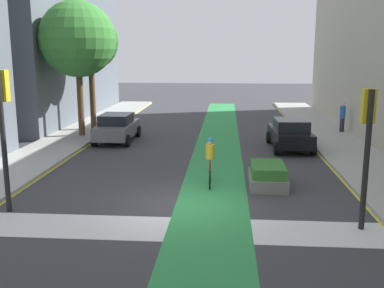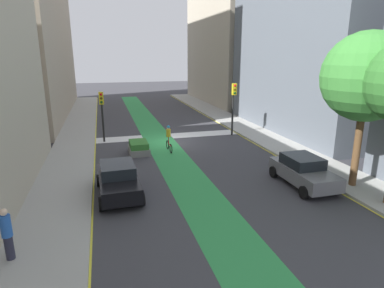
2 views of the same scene
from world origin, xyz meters
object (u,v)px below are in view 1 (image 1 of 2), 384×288
object	(u,v)px
street_tree_near	(77,39)
street_tree_far	(90,42)
car_black_right_far	(290,134)
cyclist_in_lane	(210,160)
traffic_signal_near_left	(3,114)
median_planter	(268,176)
traffic_signal_near_right	(367,132)
car_grey_left_far	(117,127)
pedestrian_sidewalk_right_a	(342,117)

from	to	relation	value
street_tree_near	street_tree_far	world-z (taller)	street_tree_near
car_black_right_far	cyclist_in_lane	distance (m)	7.89
traffic_signal_near_left	median_planter	world-z (taller)	traffic_signal_near_left
traffic_signal_near_right	car_grey_left_far	distance (m)	15.69
traffic_signal_near_left	car_grey_left_far	distance (m)	11.60
car_black_right_far	pedestrian_sidewalk_right_a	world-z (taller)	pedestrian_sidewalk_right_a
traffic_signal_near_left	cyclist_in_lane	distance (m)	7.29
traffic_signal_near_right	pedestrian_sidewalk_right_a	size ratio (longest dim) A/B	2.18
pedestrian_sidewalk_right_a	street_tree_far	world-z (taller)	street_tree_far
pedestrian_sidewalk_right_a	street_tree_far	size ratio (longest dim) A/B	0.25
car_black_right_far	cyclist_in_lane	size ratio (longest dim) A/B	2.30
cyclist_in_lane	street_tree_far	xyz separation A→B (m)	(-7.83, 11.37, 4.57)
traffic_signal_near_right	street_tree_near	size ratio (longest dim) A/B	0.52
traffic_signal_near_right	car_black_right_far	xyz separation A→B (m)	(-0.55, 10.66, -1.98)
car_black_right_far	pedestrian_sidewalk_right_a	bearing A→B (deg)	50.77
car_grey_left_far	median_planter	distance (m)	11.18
cyclist_in_lane	street_tree_far	size ratio (longest dim) A/B	0.26
car_black_right_far	traffic_signal_near_left	bearing A→B (deg)	-135.05
car_black_right_far	cyclist_in_lane	bearing A→B (deg)	-119.58
car_black_right_far	pedestrian_sidewalk_right_a	size ratio (longest dim) A/B	2.35
median_planter	cyclist_in_lane	bearing A→B (deg)	-179.00
street_tree_far	median_planter	world-z (taller)	street_tree_far
pedestrian_sidewalk_right_a	street_tree_near	bearing A→B (deg)	-171.30
car_black_right_far	street_tree_far	size ratio (longest dim) A/B	0.59
car_black_right_far	street_tree_far	bearing A→B (deg)	158.97
car_grey_left_far	cyclist_in_lane	world-z (taller)	cyclist_in_lane
car_grey_left_far	median_planter	xyz separation A→B (m)	(7.68, -8.11, -0.40)
car_grey_left_far	pedestrian_sidewalk_right_a	world-z (taller)	pedestrian_sidewalk_right_a
street_tree_far	traffic_signal_near_left	bearing A→B (deg)	-83.58
traffic_signal_near_right	traffic_signal_near_left	size ratio (longest dim) A/B	0.90
median_planter	car_black_right_far	bearing A→B (deg)	75.67
median_planter	traffic_signal_near_right	bearing A→B (deg)	-59.12
car_black_right_far	median_planter	distance (m)	7.05
traffic_signal_near_left	car_grey_left_far	bearing A→B (deg)	86.64
street_tree_near	street_tree_far	distance (m)	2.27
pedestrian_sidewalk_right_a	street_tree_near	size ratio (longest dim) A/B	0.24
pedestrian_sidewalk_right_a	street_tree_near	distance (m)	16.36
street_tree_near	median_planter	bearing A→B (deg)	-42.13
traffic_signal_near_left	car_grey_left_far	size ratio (longest dim) A/B	1.05
traffic_signal_near_right	street_tree_near	xyz separation A→B (m)	(-12.31, 12.90, 2.86)
car_grey_left_far	street_tree_far	size ratio (longest dim) A/B	0.59
traffic_signal_near_left	street_tree_near	world-z (taller)	street_tree_near
traffic_signal_near_left	cyclist_in_lane	world-z (taller)	traffic_signal_near_left
pedestrian_sidewalk_right_a	car_black_right_far	bearing A→B (deg)	-129.23
traffic_signal_near_right	car_black_right_far	distance (m)	10.86
car_black_right_far	cyclist_in_lane	world-z (taller)	cyclist_in_lane
car_grey_left_far	median_planter	world-z (taller)	car_grey_left_far
car_grey_left_far	median_planter	bearing A→B (deg)	-46.57
traffic_signal_near_right	street_tree_near	world-z (taller)	street_tree_near
cyclist_in_lane	pedestrian_sidewalk_right_a	distance (m)	13.80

